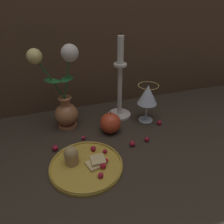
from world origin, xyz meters
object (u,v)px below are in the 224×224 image
Objects in this scene: wine_glass at (148,96)px; apple_beside_vase at (110,123)px; vase at (64,98)px; plate_with_pastries at (85,164)px; candlestick at (120,88)px.

wine_glass is 1.72× the size of apple_beside_vase.
vase reaches higher than apple_beside_vase.
plate_with_pastries is at bearing -147.40° from wine_glass.
candlestick reaches higher than apple_beside_vase.
candlestick is (0.21, 0.26, 0.11)m from plate_with_pastries.
candlestick is at bearing 54.74° from apple_beside_vase.
vase is 0.23m from candlestick.
candlestick reaches higher than plate_with_pastries.
vase is 3.51× the size of apple_beside_vase.
plate_with_pastries is 0.37m from wine_glass.
plate_with_pastries is at bearing -128.58° from candlestick.
candlestick is 0.16m from apple_beside_vase.
wine_glass reaches higher than plate_with_pastries.
candlestick is at bearing 3.17° from vase.
apple_beside_vase is at bearing 49.35° from plate_with_pastries.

